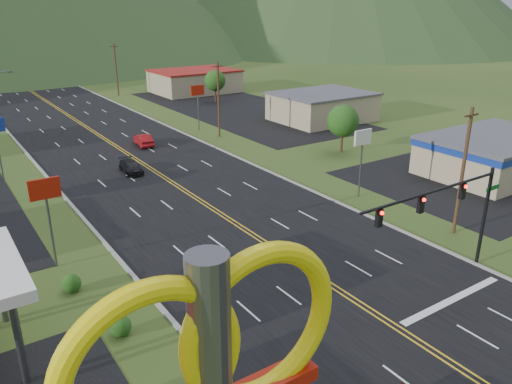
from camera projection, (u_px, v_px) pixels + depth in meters
traffic_signal at (451, 204)px, 30.94m from camera, size 13.10×0.43×7.00m
building_east_near at (496, 152)px, 52.87m from camera, size 15.40×10.40×4.10m
building_east_mid at (323, 106)px, 77.22m from camera, size 14.40×11.40×4.30m
building_east_far at (195, 81)px, 102.24m from camera, size 16.40×12.40×4.50m
pole_sign_west_a at (46, 198)px, 32.73m from camera, size 2.00×0.18×6.40m
pole_sign_east_a at (362, 144)px, 45.31m from camera, size 2.00×0.18×6.40m
pole_sign_east_b at (198, 95)px, 70.13m from camera, size 2.00×0.18×6.40m
tree_east_a at (343, 121)px, 59.74m from camera, size 3.84×3.84×5.82m
tree_east_b at (215, 81)px, 91.31m from camera, size 3.84×3.84×5.82m
utility_pole_a at (463, 171)px, 37.80m from camera, size 1.60×0.28×10.00m
utility_pole_b at (219, 99)px, 66.49m from camera, size 1.60×0.28×10.00m
utility_pole_c at (116, 69)px, 97.51m from camera, size 1.60×0.28×10.00m
utility_pole_d at (63, 53)px, 128.53m from camera, size 1.60×0.28×10.00m
car_dark_mid at (131, 167)px, 53.46m from camera, size 1.94×4.32×1.23m
car_red_far at (143, 140)px, 63.58m from camera, size 2.09×4.67×1.49m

